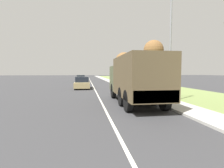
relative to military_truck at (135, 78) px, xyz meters
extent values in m
plane|color=#38383A|center=(-2.18, 27.31, -1.72)|extent=(180.00, 180.00, 0.00)
cube|color=silver|center=(-2.18, 27.31, -1.72)|extent=(0.12, 120.00, 0.00)
cube|color=beige|center=(2.32, 27.31, -1.66)|extent=(1.80, 120.00, 0.12)
cube|color=olive|center=(6.72, 27.31, -1.71)|extent=(7.00, 120.00, 0.02)
cube|color=#545B3D|center=(0.00, 2.89, -0.12)|extent=(2.37, 2.11, 1.98)
cube|color=brown|center=(0.00, -0.88, 0.13)|extent=(2.37, 5.43, 2.47)
cube|color=#545B3D|center=(0.00, -3.55, -0.76)|extent=(2.25, 0.10, 0.60)
cube|color=red|center=(-0.89, -3.57, -0.56)|extent=(0.12, 0.06, 0.12)
cube|color=red|center=(0.89, -3.57, -0.56)|extent=(0.12, 0.06, 0.12)
cylinder|color=black|center=(-1.03, 2.78, -1.14)|extent=(0.30, 1.18, 1.18)
cylinder|color=black|center=(1.03, 2.78, -1.14)|extent=(0.30, 1.18, 1.18)
cylinder|color=black|center=(-1.03, -2.24, -1.14)|extent=(0.30, 1.18, 1.18)
cylinder|color=black|center=(1.03, -2.24, -1.14)|extent=(0.30, 1.18, 1.18)
cylinder|color=black|center=(-1.03, -0.61, -1.14)|extent=(0.30, 1.18, 1.18)
cylinder|color=black|center=(1.03, -0.61, -1.14)|extent=(0.30, 1.18, 1.18)
cube|color=tan|center=(-3.73, 11.72, -1.22)|extent=(1.89, 4.65, 0.66)
cube|color=black|center=(-3.73, 11.81, -0.55)|extent=(1.67, 2.09, 0.68)
cylinder|color=black|center=(-4.58, 13.20, -1.40)|extent=(0.20, 0.64, 0.64)
cylinder|color=black|center=(-2.88, 13.20, -1.40)|extent=(0.20, 0.64, 0.64)
cylinder|color=black|center=(-4.58, 10.23, -1.40)|extent=(0.20, 0.64, 0.64)
cylinder|color=black|center=(-2.88, 10.23, -1.40)|extent=(0.20, 0.64, 0.64)
cube|color=#336B3D|center=(-4.33, 26.60, -1.22)|extent=(1.83, 4.79, 0.65)
cube|color=black|center=(-4.33, 26.69, -0.56)|extent=(1.61, 2.15, 0.68)
cylinder|color=black|center=(-5.14, 28.13, -1.40)|extent=(0.20, 0.64, 0.64)
cylinder|color=black|center=(-3.52, 28.13, -1.40)|extent=(0.20, 0.64, 0.64)
cylinder|color=black|center=(-5.14, 25.07, -1.40)|extent=(0.20, 0.64, 0.64)
cylinder|color=black|center=(-3.52, 25.07, -1.40)|extent=(0.20, 0.64, 0.64)
cylinder|color=gray|center=(2.57, 0.29, 2.34)|extent=(0.14, 0.14, 7.88)
cylinder|color=brown|center=(6.76, 13.83, 0.59)|extent=(0.37, 0.37, 4.59)
sphere|color=brown|center=(6.76, 13.83, 3.69)|extent=(2.94, 2.94, 2.94)
cylinder|color=brown|center=(5.50, 28.51, 0.08)|extent=(0.33, 0.33, 3.57)
sphere|color=brown|center=(5.50, 28.51, 2.97)|extent=(4.03, 4.03, 4.03)
camera|label=1|loc=(-3.23, -11.20, 0.38)|focal=28.00mm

